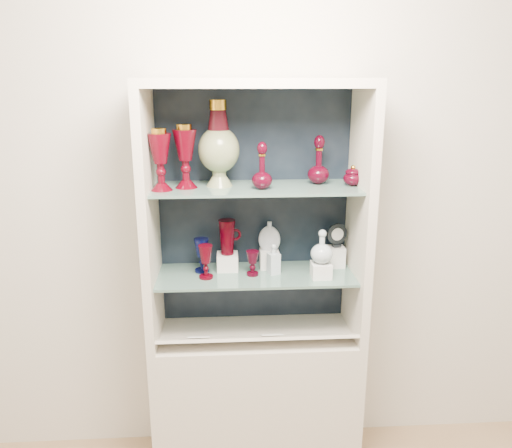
{
  "coord_description": "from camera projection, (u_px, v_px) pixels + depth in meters",
  "views": [
    {
      "loc": [
        -0.14,
        -0.65,
        1.93
      ],
      "look_at": [
        0.0,
        1.53,
        1.3
      ],
      "focal_mm": 35.0,
      "sensor_mm": 36.0,
      "label": 1
    }
  ],
  "objects": [
    {
      "name": "ruby_goblet_small",
      "position": [
        253.0,
        263.0,
        2.33
      ],
      "size": [
        0.06,
        0.06,
        0.12
      ],
      "primitive_type": null,
      "rotation": [
        0.0,
        0.0,
        0.03
      ],
      "color": "#410212",
      "rests_on": "shelf_lower"
    },
    {
      "name": "cabinet_back_panel",
      "position": [
        254.0,
        209.0,
        2.45
      ],
      "size": [
        0.98,
        0.02,
        1.15
      ],
      "primitive_type": "cube",
      "color": "black",
      "rests_on": "cabinet_base"
    },
    {
      "name": "riser_cameo_medallion",
      "position": [
        336.0,
        257.0,
        2.44
      ],
      "size": [
        0.08,
        0.08,
        0.1
      ],
      "primitive_type": "cube",
      "color": "silver",
      "rests_on": "shelf_lower"
    },
    {
      "name": "ruby_pitcher",
      "position": [
        227.0,
        237.0,
        2.37
      ],
      "size": [
        0.14,
        0.11,
        0.17
      ],
      "primitive_type": null,
      "rotation": [
        0.0,
        0.0,
        0.22
      ],
      "color": "#4F000C",
      "rests_on": "riser_ruby_pitcher"
    },
    {
      "name": "label_ledge",
      "position": [
        257.0,
        338.0,
        2.31
      ],
      "size": [
        0.92,
        0.17,
        0.09
      ],
      "primitive_type": "cube",
      "rotation": [
        -0.44,
        0.0,
        0.0
      ],
      "color": "beige",
      "rests_on": "cabinet_base"
    },
    {
      "name": "riser_flat_flask",
      "position": [
        269.0,
        259.0,
        2.43
      ],
      "size": [
        0.09,
        0.09,
        0.09
      ],
      "primitive_type": "cube",
      "color": "silver",
      "rests_on": "shelf_lower"
    },
    {
      "name": "cameo_medallion",
      "position": [
        337.0,
        235.0,
        2.41
      ],
      "size": [
        0.11,
        0.06,
        0.12
      ],
      "primitive_type": null,
      "rotation": [
        0.0,
        0.0,
        0.21
      ],
      "color": "black",
      "rests_on": "riser_cameo_medallion"
    },
    {
      "name": "ruby_decanter_b",
      "position": [
        319.0,
        158.0,
        2.28
      ],
      "size": [
        0.11,
        0.11,
        0.24
      ],
      "primitive_type": null,
      "rotation": [
        0.0,
        0.0,
        0.09
      ],
      "color": "#410212",
      "rests_on": "shelf_upper"
    },
    {
      "name": "wall_back",
      "position": [
        253.0,
        192.0,
        2.46
      ],
      "size": [
        3.5,
        0.02,
        2.8
      ],
      "primitive_type": "cube",
      "color": "beige",
      "rests_on": "ground"
    },
    {
      "name": "ruby_goblet_tall",
      "position": [
        206.0,
        262.0,
        2.29
      ],
      "size": [
        0.08,
        0.08,
        0.16
      ],
      "primitive_type": null,
      "rotation": [
        0.0,
        0.0,
        -0.37
      ],
      "color": "#4F000C",
      "rests_on": "shelf_lower"
    },
    {
      "name": "label_card_1",
      "position": [
        272.0,
        335.0,
        2.31
      ],
      "size": [
        0.1,
        0.06,
        0.03
      ],
      "primitive_type": "cube",
      "rotation": [
        -0.44,
        0.0,
        0.0
      ],
      "color": "white",
      "rests_on": "label_ledge"
    },
    {
      "name": "flat_flask",
      "position": [
        269.0,
        235.0,
        2.4
      ],
      "size": [
        0.11,
        0.06,
        0.15
      ],
      "primitive_type": null,
      "rotation": [
        0.0,
        0.0,
        -0.17
      ],
      "color": "#ACB6BF",
      "rests_on": "riser_flat_flask"
    },
    {
      "name": "clear_round_decanter",
      "position": [
        322.0,
        247.0,
        2.28
      ],
      "size": [
        0.11,
        0.11,
        0.15
      ],
      "primitive_type": null,
      "rotation": [
        0.0,
        0.0,
        0.09
      ],
      "color": "#ABBEC6",
      "rests_on": "riser_clear_round_decanter"
    },
    {
      "name": "cobalt_goblet",
      "position": [
        202.0,
        255.0,
        2.37
      ],
      "size": [
        0.09,
        0.09,
        0.16
      ],
      "primitive_type": null,
      "rotation": [
        0.0,
        0.0,
        -0.27
      ],
      "color": "#090C40",
      "rests_on": "shelf_lower"
    },
    {
      "name": "shelf_upper",
      "position": [
        256.0,
        188.0,
        2.25
      ],
      "size": [
        0.92,
        0.34,
        0.01
      ],
      "primitive_type": "cube",
      "color": "slate",
      "rests_on": "cabinet_side_left"
    },
    {
      "name": "cabinet_base",
      "position": [
        256.0,
        399.0,
        2.53
      ],
      "size": [
        1.0,
        0.4,
        0.75
      ],
      "primitive_type": "cube",
      "color": "beige",
      "rests_on": "ground"
    },
    {
      "name": "cabinet_side_right",
      "position": [
        360.0,
        217.0,
        2.3
      ],
      "size": [
        0.04,
        0.4,
        1.15
      ],
      "primitive_type": "cube",
      "color": "beige",
      "rests_on": "cabinet_base"
    },
    {
      "name": "ruby_decanter_a",
      "position": [
        262.0,
        163.0,
        2.17
      ],
      "size": [
        0.11,
        0.11,
        0.23
      ],
      "primitive_type": null,
      "rotation": [
        0.0,
        0.0,
        0.26
      ],
      "color": "#410212",
      "rests_on": "shelf_upper"
    },
    {
      "name": "cabinet_top_cap",
      "position": [
        256.0,
        83.0,
        2.1
      ],
      "size": [
        1.0,
        0.4,
        0.04
      ],
      "primitive_type": "cube",
      "color": "beige",
      "rests_on": "cabinet_side_left"
    },
    {
      "name": "riser_ruby_pitcher",
      "position": [
        227.0,
        262.0,
        2.4
      ],
      "size": [
        0.1,
        0.1,
        0.08
      ],
      "primitive_type": "cube",
      "color": "silver",
      "rests_on": "shelf_lower"
    },
    {
      "name": "label_card_0",
      "position": [
        199.0,
        337.0,
        2.29
      ],
      "size": [
        0.1,
        0.06,
        0.03
      ],
      "primitive_type": "cube",
      "rotation": [
        -0.44,
        0.0,
        0.0
      ],
      "color": "white",
      "rests_on": "label_ledge"
    },
    {
      "name": "riser_clear_round_decanter",
      "position": [
        321.0,
        270.0,
        2.31
      ],
      "size": [
        0.09,
        0.09,
        0.07
      ],
      "primitive_type": "cube",
      "color": "silver",
      "rests_on": "shelf_lower"
    },
    {
      "name": "enamel_urn",
      "position": [
        219.0,
        144.0,
        2.21
      ],
      "size": [
        0.24,
        0.24,
        0.38
      ],
      "primitive_type": null,
      "rotation": [
        0.0,
        0.0,
        -0.36
      ],
      "color": "#0E3F12",
      "rests_on": "shelf_upper"
    },
    {
      "name": "shelf_lower",
      "position": [
        256.0,
        275.0,
        2.37
      ],
      "size": [
        0.92,
        0.34,
        0.01
      ],
      "primitive_type": "cube",
      "color": "slate",
      "rests_on": "cabinet_side_left"
    },
    {
      "name": "pedestal_lamp_left",
      "position": [
        160.0,
        160.0,
        2.14
      ],
      "size": [
        0.12,
        0.12,
        0.27
      ],
      "primitive_type": null,
      "rotation": [
        0.0,
        0.0,
        -0.23
      ],
      "color": "#4F000C",
      "rests_on": "shelf_upper"
    },
    {
      "name": "pedestal_lamp_right",
      "position": [
        185.0,
        156.0,
        2.19
      ],
      "size": [
        0.14,
        0.14,
        0.28
      ],
      "primitive_type": null,
      "rotation": [
        0.0,
        0.0,
        -0.41
      ],
      "color": "#4F000C",
      "rests_on": "shelf_upper"
    },
    {
      "name": "clear_square_bottle",
      "position": [
        274.0,
        259.0,
        2.34
      ],
      "size": [
        0.07,
        0.07,
        0.15
      ],
      "primitive_type": null,
      "rotation": [
        0.0,
        0.0,
        0.37
      ],
      "color": "#ABBEC6",
      "rests_on": "shelf_lower"
    },
    {
      "name": "lidded_bowl",
      "position": [
        353.0,
        175.0,
        2.26
      ],
      "size": [
        0.09,
        0.09,
        0.1
      ],
      "primitive_type": null,
      "rotation": [
        0.0,
        0.0,
        0.02
      ],
      "color": "#410212",
      "rests_on": "shelf_upper"
    },
    {
      "name": "cabinet_side_left",
      "position": [
        150.0,
        220.0,
        2.24
      ],
      "size": [
        0.04,
        0.4,
        1.15
      ],
      "primitive_type": "cube",
      "color": "beige",
      "rests_on": "cabinet_base"
    }
  ]
}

